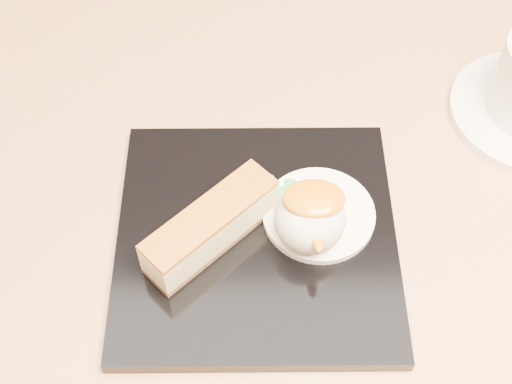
{
  "coord_description": "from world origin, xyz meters",
  "views": [
    {
      "loc": [
        -0.05,
        -0.33,
        1.21
      ],
      "look_at": [
        -0.05,
        -0.01,
        0.76
      ],
      "focal_mm": 50.0,
      "sensor_mm": 36.0,
      "label": 1
    }
  ],
  "objects_px": {
    "dessert_plate": "(257,237)",
    "table": "(302,301)",
    "ice_cream_scoop": "(310,219)",
    "cheesecake": "(211,227)"
  },
  "relations": [
    {
      "from": "table",
      "to": "ice_cream_scoop",
      "type": "height_order",
      "value": "ice_cream_scoop"
    },
    {
      "from": "cheesecake",
      "to": "ice_cream_scoop",
      "type": "bearing_deg",
      "value": -42.75
    },
    {
      "from": "ice_cream_scoop",
      "to": "dessert_plate",
      "type": "bearing_deg",
      "value": 172.87
    },
    {
      "from": "dessert_plate",
      "to": "ice_cream_scoop",
      "type": "distance_m",
      "value": 0.05
    },
    {
      "from": "dessert_plate",
      "to": "cheesecake",
      "type": "distance_m",
      "value": 0.04
    },
    {
      "from": "dessert_plate",
      "to": "table",
      "type": "bearing_deg",
      "value": 28.4
    },
    {
      "from": "cheesecake",
      "to": "table",
      "type": "bearing_deg",
      "value": -22.48
    },
    {
      "from": "cheesecake",
      "to": "ice_cream_scoop",
      "type": "distance_m",
      "value": 0.08
    },
    {
      "from": "table",
      "to": "cheesecake",
      "type": "distance_m",
      "value": 0.21
    },
    {
      "from": "table",
      "to": "dessert_plate",
      "type": "bearing_deg",
      "value": -151.6
    }
  ]
}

